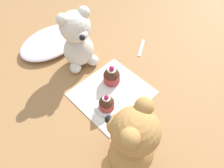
# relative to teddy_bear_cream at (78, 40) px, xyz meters

# --- Properties ---
(ground_plane) EXTENTS (4.00, 4.00, 0.00)m
(ground_plane) POSITION_rel_teddy_bear_cream_xyz_m (-0.02, -0.19, -0.11)
(ground_plane) COLOR #9E7042
(knitted_placemat) EXTENTS (0.24, 0.23, 0.01)m
(knitted_placemat) POSITION_rel_teddy_bear_cream_xyz_m (-0.02, -0.19, -0.11)
(knitted_placemat) COLOR silver
(knitted_placemat) RESTS_ON ground_plane
(tulle_cloth) EXTENTS (0.27, 0.18, 0.04)m
(tulle_cloth) POSITION_rel_teddy_bear_cream_xyz_m (-0.03, 0.16, -0.10)
(tulle_cloth) COLOR silver
(tulle_cloth) RESTS_ON ground_plane
(teddy_bear_cream) EXTENTS (0.13, 0.13, 0.23)m
(teddy_bear_cream) POSITION_rel_teddy_bear_cream_xyz_m (0.00, 0.00, 0.00)
(teddy_bear_cream) COLOR silver
(teddy_bear_cream) RESTS_ON ground_plane
(teddy_bear_tan) EXTENTS (0.16, 0.16, 0.26)m
(teddy_bear_tan) POSITION_rel_teddy_bear_cream_xyz_m (-0.14, -0.39, 0.01)
(teddy_bear_tan) COLOR #B78447
(teddy_bear_tan) RESTS_ON ground_plane
(cupcake_near_cream_bear) EXTENTS (0.06, 0.06, 0.08)m
(cupcake_near_cream_bear) POSITION_rel_teddy_bear_cream_xyz_m (0.02, -0.15, -0.08)
(cupcake_near_cream_bear) COLOR #993333
(cupcake_near_cream_bear) RESTS_ON knitted_placemat
(saucer_plate) EXTENTS (0.08, 0.08, 0.01)m
(saucer_plate) POSITION_rel_teddy_bear_cream_xyz_m (-0.07, -0.22, -0.11)
(saucer_plate) COLOR silver
(saucer_plate) RESTS_ON knitted_placemat
(cupcake_near_tan_bear) EXTENTS (0.05, 0.05, 0.06)m
(cupcake_near_tan_bear) POSITION_rel_teddy_bear_cream_xyz_m (-0.07, -0.22, -0.08)
(cupcake_near_tan_bear) COLOR #993333
(cupcake_near_tan_bear) RESTS_ON saucer_plate
(teaspoon) EXTENTS (0.09, 0.06, 0.01)m
(teaspoon) POSITION_rel_teddy_bear_cream_xyz_m (0.23, -0.11, -0.11)
(teaspoon) COLOR silver
(teaspoon) RESTS_ON ground_plane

